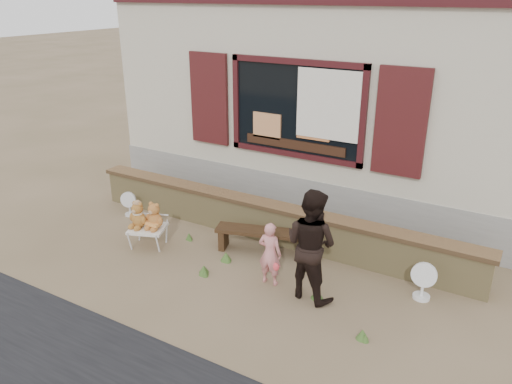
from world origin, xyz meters
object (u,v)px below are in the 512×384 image
Objects in this scene: child at (270,254)px; folding_chair at (148,229)px; bench at (264,236)px; adult at (311,244)px; teddy_bear_left at (138,214)px; teddy_bear_right at (155,215)px.

folding_chair is at bearing -2.73° from child.
bench is 1.00× the size of adult.
folding_chair is at bearing 12.34° from adult.
child is at bearing 12.24° from adult.
teddy_bear_left is (-0.13, -0.05, 0.26)m from folding_chair.
bench is 1.45m from adult.
folding_chair is at bearing -0.00° from teddy_bear_left.
teddy_bear_right is at bearing -0.00° from teddy_bear_left.
teddy_bear_right is 2.14m from child.
teddy_bear_right is 0.48× the size of child.
adult is at bearing -21.23° from teddy_bear_right.
bench is 0.93m from child.
teddy_bear_left is 0.99× the size of teddy_bear_right.
teddy_bear_left reaches higher than bench.
child is (2.14, -0.02, -0.10)m from teddy_bear_right.
adult is (2.76, -0.02, 0.21)m from teddy_bear_right.
teddy_bear_right is at bearing -4.02° from child.
teddy_bear_left is at bearing -1.57° from child.
teddy_bear_right reaches higher than folding_chair.
teddy_bear_right is at bearing 11.33° from adult.
adult is (1.14, -0.75, 0.50)m from bench.
teddy_bear_left is at bearing 180.00° from folding_chair.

